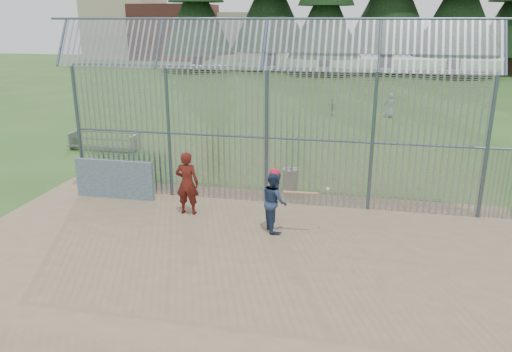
% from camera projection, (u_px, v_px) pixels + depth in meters
% --- Properties ---
extents(ground, '(120.00, 120.00, 0.00)m').
position_uv_depth(ground, '(239.00, 253.00, 11.80)').
color(ground, '#2D511E').
rests_on(ground, ground).
extents(dirt_infield, '(14.00, 10.00, 0.02)m').
position_uv_depth(dirt_infield, '(234.00, 263.00, 11.33)').
color(dirt_infield, '#756047').
rests_on(dirt_infield, ground).
extents(dugout_wall, '(2.50, 0.12, 1.20)m').
position_uv_depth(dugout_wall, '(115.00, 179.00, 15.21)').
color(dugout_wall, '#38566B').
rests_on(dugout_wall, dirt_infield).
extents(batter, '(0.88, 0.96, 1.58)m').
position_uv_depth(batter, '(274.00, 201.00, 12.83)').
color(batter, navy).
rests_on(batter, dirt_infield).
extents(onlooker, '(0.66, 0.44, 1.80)m').
position_uv_depth(onlooker, '(187.00, 183.00, 13.89)').
color(onlooker, maroon).
rests_on(onlooker, dirt_infield).
extents(bg_kid_standing, '(0.67, 0.44, 1.37)m').
position_uv_depth(bg_kid_standing, '(389.00, 105.00, 27.73)').
color(bg_kid_standing, gray).
rests_on(bg_kid_standing, ground).
extents(bg_kid_seated, '(0.59, 0.51, 0.95)m').
position_uv_depth(bg_kid_seated, '(332.00, 108.00, 28.10)').
color(bg_kid_seated, slate).
rests_on(bg_kid_seated, ground).
extents(batting_gear, '(1.51, 0.33, 0.61)m').
position_uv_depth(batting_gear, '(281.00, 177.00, 12.56)').
color(batting_gear, red).
rests_on(batting_gear, ground).
extents(trash_can, '(0.56, 0.56, 0.82)m').
position_uv_depth(trash_can, '(291.00, 180.00, 15.91)').
color(trash_can, gray).
rests_on(trash_can, ground).
extents(bleacher, '(3.00, 0.95, 0.72)m').
position_uv_depth(bleacher, '(105.00, 140.00, 20.97)').
color(bleacher, slate).
rests_on(bleacher, ground).
extents(backstop_fence, '(20.09, 0.81, 5.30)m').
position_uv_depth(backstop_fence, '(330.00, 129.00, 13.93)').
color(backstop_fence, '#47566B').
rests_on(backstop_fence, ground).
extents(distant_buildings, '(26.50, 10.50, 8.00)m').
position_uv_depth(distant_buildings, '(171.00, 31.00, 67.90)').
color(distant_buildings, brown).
rests_on(distant_buildings, ground).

